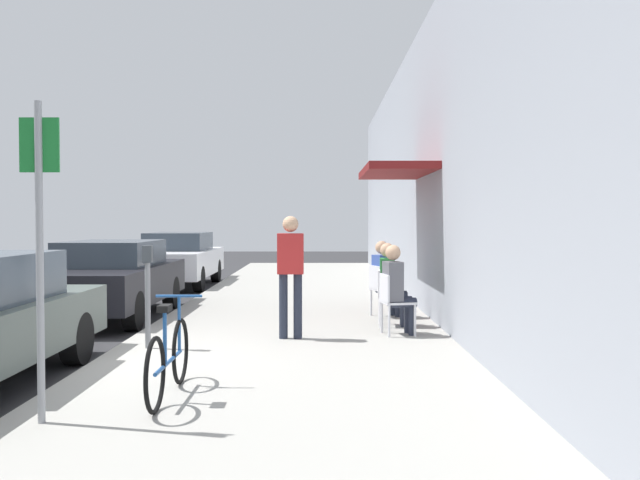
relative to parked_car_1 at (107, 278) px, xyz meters
name	(u,v)px	position (x,y,z in m)	size (l,w,h in m)	color
ground_plane	(91,370)	(1.10, -4.19, -0.73)	(60.00, 60.00, 0.00)	#2D2D30
sidewalk_slab	(289,336)	(3.35, -2.19, -0.67)	(4.50, 32.00, 0.12)	#9E9B93
building_facade	(453,160)	(5.74, -2.18, 1.92)	(1.40, 32.00, 5.29)	#999EA8
parked_car_1	(107,278)	(0.00, 0.00, 0.00)	(1.80, 4.40, 1.39)	black
parked_car_2	(175,259)	(0.00, 5.82, 0.02)	(1.80, 4.40, 1.43)	silver
parking_meter	(145,289)	(1.55, -3.47, 0.16)	(0.12, 0.10, 1.32)	slate
street_sign	(36,236)	(1.50, -6.67, 0.91)	(0.32, 0.06, 2.60)	gray
bicycle_0	(166,359)	(2.36, -5.89, -0.25)	(0.46, 1.71, 0.90)	black
cafe_chair_0	(390,300)	(4.80, -2.45, -0.10)	(0.51, 0.51, 0.87)	silver
seated_patron_0	(394,286)	(4.86, -2.44, 0.09)	(0.48, 0.42, 1.29)	#232838
cafe_chair_1	(384,293)	(4.80, -1.63, -0.10)	(0.47, 0.47, 0.87)	silver
seated_patron_1	(388,281)	(4.86, -1.63, 0.09)	(0.44, 0.38, 1.29)	#232838
cafe_chair_2	(379,287)	(4.81, -0.64, -0.10)	(0.56, 0.56, 0.87)	silver
seated_patron_2	(382,276)	(4.86, -0.62, 0.09)	(0.51, 0.47, 1.29)	#232838
pedestrian_standing	(288,267)	(3.35, -2.76, 0.39)	(0.36, 0.22, 1.70)	#232838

